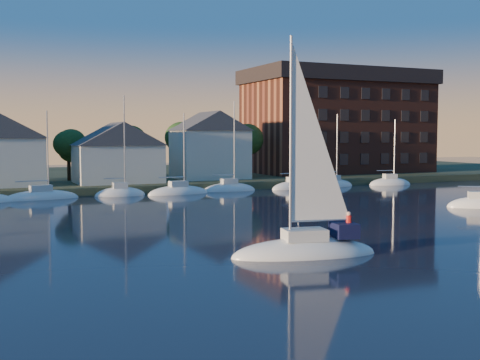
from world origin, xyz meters
TOP-DOWN VIEW (x-y plane):
  - ground at (0.00, 0.00)m, footprint 260.00×260.00m
  - shoreline_land at (0.00, 75.00)m, footprint 160.00×50.00m
  - wooden_dock at (0.00, 52.00)m, footprint 120.00×3.00m
  - clubhouse_centre at (-6.00, 57.00)m, footprint 11.55×8.40m
  - clubhouse_east at (8.00, 59.00)m, footprint 10.50×8.40m
  - condo_block at (34.00, 64.95)m, footprint 31.00×17.00m
  - tree_line at (2.00, 63.00)m, footprint 93.40×5.40m
  - moored_fleet at (-4.00, 49.00)m, footprint 79.50×2.40m
  - hero_sailboat at (-5.28, 8.47)m, footprint 9.66×4.72m
  - drifting_sailboat_right at (22.83, 22.40)m, footprint 5.86×4.91m

SIDE VIEW (x-z plane):
  - ground at x=0.00m, z-range 0.00..0.00m
  - shoreline_land at x=0.00m, z-range -1.00..1.00m
  - wooden_dock at x=0.00m, z-range -0.50..0.50m
  - drifting_sailboat_right at x=22.83m, z-range -4.71..4.90m
  - moored_fleet at x=-4.00m, z-range -5.93..6.12m
  - hero_sailboat at x=-5.28m, z-range -6.60..7.79m
  - clubhouse_centre at x=-6.00m, z-range 1.09..9.17m
  - clubhouse_east at x=8.00m, z-range 1.10..10.90m
  - tree_line at x=2.00m, z-range 2.73..11.63m
  - condo_block at x=34.00m, z-range 1.09..18.49m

